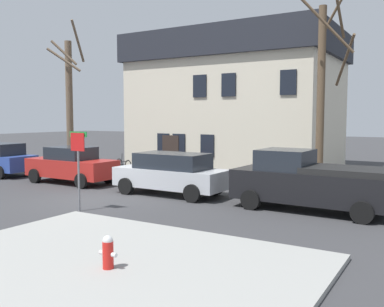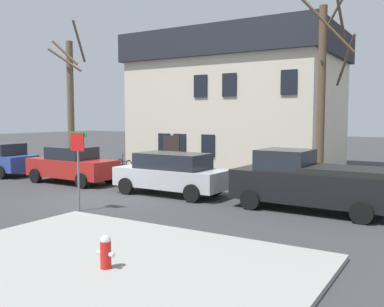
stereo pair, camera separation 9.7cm
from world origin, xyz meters
TOP-DOWN VIEW (x-y plane):
  - ground_plane at (0.00, 0.00)m, footprint 120.00×120.00m
  - sidewalk_slab at (5.64, -5.55)m, footprint 8.45×6.73m
  - building_main at (0.37, 12.26)m, footprint 11.92×8.37m
  - tree_bare_near at (-8.24, 6.71)m, footprint 1.77×2.28m
  - tree_bare_mid at (6.85, 7.07)m, footprint 2.06×2.92m
  - car_red_sedan at (-3.67, 2.46)m, footprint 4.60×2.01m
  - car_silver_wagon at (2.07, 2.38)m, footprint 4.68×2.08m
  - pickup_truck_black at (7.71, 2.36)m, footprint 5.33×2.30m
  - fire_hydrant at (5.88, -5.59)m, footprint 0.42×0.22m
  - street_sign_pole at (1.12, -1.73)m, footprint 0.76×0.07m
  - bicycle_leaning at (-4.41, 7.14)m, footprint 1.66×0.66m

SIDE VIEW (x-z plane):
  - ground_plane at x=0.00m, z-range 0.00..0.00m
  - sidewalk_slab at x=5.64m, z-range 0.00..0.12m
  - bicycle_leaning at x=-4.41m, z-range -0.15..0.88m
  - fire_hydrant at x=5.88m, z-range 0.13..0.81m
  - car_red_sedan at x=-3.67m, z-range 0.00..1.73m
  - car_silver_wagon at x=2.07m, z-range 0.04..1.73m
  - pickup_truck_black at x=7.71m, z-range -0.03..1.99m
  - street_sign_pole at x=1.12m, z-range 0.54..3.20m
  - building_main at x=0.37m, z-range 0.07..8.10m
  - tree_bare_near at x=-8.24m, z-range -0.24..8.58m
  - tree_bare_mid at x=6.85m, z-range 0.01..8.70m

